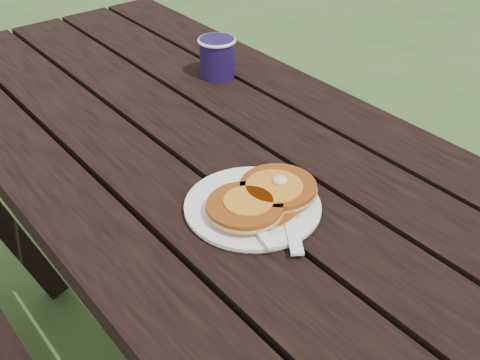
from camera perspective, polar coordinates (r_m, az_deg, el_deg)
picnic_table at (r=1.39m, az=-1.33°, el=-10.92°), size 1.36×1.80×0.75m
plate at (r=1.00m, az=1.21°, el=-2.59°), size 0.25×0.25×0.01m
pancake_stack at (r=0.99m, az=2.20°, el=-1.67°), size 0.20×0.13×0.04m
knife at (r=0.97m, az=4.72°, el=-3.54°), size 0.12×0.16×0.00m
fork at (r=0.94m, az=1.64°, el=-4.46°), size 0.07×0.16×0.01m
coffee_cup at (r=1.43m, az=-2.18°, el=11.75°), size 0.09×0.09×0.09m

